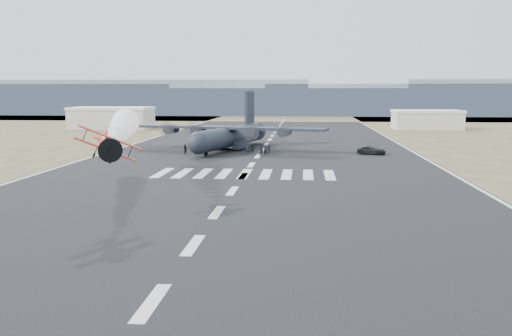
# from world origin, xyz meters

# --- Properties ---
(ground) EXTENTS (500.00, 500.00, 0.00)m
(ground) POSITION_xyz_m (0.00, 0.00, 0.00)
(ground) COLOR black
(ground) RESTS_ON ground
(scrub_far) EXTENTS (500.00, 80.00, 0.00)m
(scrub_far) POSITION_xyz_m (0.00, 230.00, 0.00)
(scrub_far) COLOR brown
(scrub_far) RESTS_ON ground
(runway_markings) EXTENTS (60.00, 260.00, 0.01)m
(runway_markings) POSITION_xyz_m (0.00, 60.00, 0.01)
(runway_markings) COLOR silver
(runway_markings) RESTS_ON ground
(ridge_seg_b) EXTENTS (150.00, 50.00, 15.00)m
(ridge_seg_b) POSITION_xyz_m (-130.00, 260.00, 7.50)
(ridge_seg_b) COLOR gray
(ridge_seg_b) RESTS_ON ground
(ridge_seg_c) EXTENTS (150.00, 50.00, 17.00)m
(ridge_seg_c) POSITION_xyz_m (-65.00, 260.00, 8.50)
(ridge_seg_c) COLOR gray
(ridge_seg_c) RESTS_ON ground
(ridge_seg_d) EXTENTS (150.00, 50.00, 13.00)m
(ridge_seg_d) POSITION_xyz_m (0.00, 260.00, 6.50)
(ridge_seg_d) COLOR gray
(ridge_seg_d) RESTS_ON ground
(ridge_seg_e) EXTENTS (150.00, 50.00, 15.00)m
(ridge_seg_e) POSITION_xyz_m (65.00, 260.00, 7.50)
(ridge_seg_e) COLOR gray
(ridge_seg_e) RESTS_ON ground
(hangar_left) EXTENTS (24.50, 14.50, 6.70)m
(hangar_left) POSITION_xyz_m (-52.00, 145.00, 3.41)
(hangar_left) COLOR #B9B2A4
(hangar_left) RESTS_ON ground
(hangar_right) EXTENTS (20.50, 12.50, 5.90)m
(hangar_right) POSITION_xyz_m (46.00, 150.00, 3.01)
(hangar_right) COLOR #B9B2A4
(hangar_right) RESTS_ON ground
(aerobatic_biplane) EXTENTS (5.80, 5.79, 3.80)m
(aerobatic_biplane) POSITION_xyz_m (-10.01, 21.46, 6.81)
(aerobatic_biplane) COLOR #C2340C
(smoke_trail) EXTENTS (9.96, 32.69, 3.92)m
(smoke_trail) POSITION_xyz_m (-16.71, 48.08, 7.05)
(smoke_trail) COLOR white
(transport_aircraft) EXTENTS (39.98, 32.68, 11.66)m
(transport_aircraft) POSITION_xyz_m (-6.43, 83.72, 3.01)
(transport_aircraft) COLOR black
(transport_aircraft) RESTS_ON ground
(support_vehicle) EXTENTS (5.88, 4.11, 1.49)m
(support_vehicle) POSITION_xyz_m (20.95, 77.03, 0.75)
(support_vehicle) COLOR black
(support_vehicle) RESTS_ON ground
(crew_a) EXTENTS (0.66, 0.55, 1.81)m
(crew_a) POSITION_xyz_m (-2.10, 75.59, 0.91)
(crew_a) COLOR black
(crew_a) RESTS_ON ground
(crew_b) EXTENTS (1.05, 0.95, 1.84)m
(crew_b) POSITION_xyz_m (-13.70, 73.99, 0.92)
(crew_b) COLOR black
(crew_b) RESTS_ON ground
(crew_c) EXTENTS (1.28, 1.14, 1.83)m
(crew_c) POSITION_xyz_m (-11.87, 74.20, 0.91)
(crew_c) COLOR black
(crew_c) RESTS_ON ground
(crew_d) EXTENTS (1.10, 0.93, 1.67)m
(crew_d) POSITION_xyz_m (-7.66, 80.24, 0.83)
(crew_d) COLOR black
(crew_d) RESTS_ON ground
(crew_e) EXTENTS (0.91, 0.82, 1.59)m
(crew_e) POSITION_xyz_m (1.69, 77.26, 0.79)
(crew_e) COLOR black
(crew_e) RESTS_ON ground
(crew_f) EXTENTS (1.64, 0.81, 1.69)m
(crew_f) POSITION_xyz_m (-1.58, 78.93, 0.84)
(crew_f) COLOR black
(crew_f) RESTS_ON ground
(crew_g) EXTENTS (0.71, 0.62, 1.71)m
(crew_g) POSITION_xyz_m (1.34, 73.54, 0.85)
(crew_g) COLOR black
(crew_g) RESTS_ON ground
(crew_h) EXTENTS (1.03, 0.84, 1.82)m
(crew_h) POSITION_xyz_m (0.62, 73.02, 0.91)
(crew_h) COLOR black
(crew_h) RESTS_ON ground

